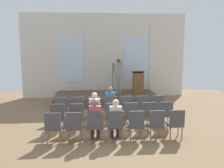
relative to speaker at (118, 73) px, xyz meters
The scene contains 31 objects.
ground_plane 4.64m from the speaker, 98.32° to the right, with size 14.63×14.63×0.00m, color #846647.
rear_partition 1.62m from the speaker, 115.72° to the left, with size 8.88×0.14×4.54m.
stage_platform 1.42m from the speaker, 165.05° to the right, with size 5.02×2.29×0.43m, color brown.
speaker is the anchor object (origin of this frame).
mic_stand 0.77m from the speaker, 144.49° to the left, with size 0.28×0.28×1.55m.
lectern 1.15m from the speaker, ahead, with size 0.60×0.48×1.16m.
chair_r0_c0 4.03m from the speaker, 129.48° to the right, with size 0.46×0.44×0.94m.
chair_r0_c1 3.68m from the speaker, 121.77° to the right, with size 0.46×0.44×0.94m.
chair_r0_c2 3.40m from the speaker, 112.54° to the right, with size 0.46×0.44×0.94m.
chair_r0_c3 3.23m from the speaker, 101.90° to the right, with size 0.46×0.44×0.94m.
audience_r0_c3 3.10m from the speaker, 102.23° to the right, with size 0.36×0.39×1.29m.
chair_r0_c4 3.16m from the speaker, 90.37° to the right, with size 0.46×0.44×0.94m.
chair_r0_c5 3.22m from the speaker, 78.81° to the right, with size 0.46×0.44×0.94m.
chair_r0_c6 3.39m from the speaker, 68.09° to the right, with size 0.46×0.44×0.94m.
chair_r1_c0 4.89m from the speaker, 121.27° to the right, with size 0.46×0.44×0.94m.
chair_r1_c1 4.60m from the speaker, 114.54° to the right, with size 0.46×0.44×0.94m.
chair_r1_c2 4.39m from the speaker, 107.01° to the right, with size 0.46×0.44×0.94m.
audience_r1_c2 4.28m from the speaker, 107.35° to the right, with size 0.36×0.39×1.28m.
chair_r1_c3 4.25m from the speaker, 98.83° to the right, with size 0.46×0.44×0.94m.
chair_r1_c4 4.21m from the speaker, 90.27° to the right, with size 0.46×0.44×0.94m.
chair_r1_c5 4.25m from the speaker, 81.70° to the right, with size 0.46×0.44×0.94m.
chair_r1_c6 4.38m from the speaker, 73.49° to the right, with size 0.46×0.44×0.94m.
chair_r2_c0 5.82m from the speaker, 115.68° to the right, with size 0.46×0.44×0.94m.
chair_r2_c1 5.59m from the speaker, 109.88° to the right, with size 0.46×0.44×0.94m.
chair_r2_c2 5.41m from the speaker, 103.62° to the right, with size 0.46×0.44×0.94m.
audience_r2_c2 5.30m from the speaker, 103.83° to the right, with size 0.36×0.39×1.30m.
chair_r2_c3 5.30m from the speaker, 97.02° to the right, with size 0.46×0.44×0.94m.
audience_r2_c3 5.19m from the speaker, 97.13° to the right, with size 0.36×0.39×1.27m.
chair_r2_c4 5.26m from the speaker, 90.22° to the right, with size 0.46×0.44×0.94m.
chair_r2_c5 5.30m from the speaker, 83.41° to the right, with size 0.46×0.44×0.94m.
chair_r2_c6 5.40m from the speaker, 76.79° to the right, with size 0.46×0.44×0.94m.
Camera 1 is at (-0.71, -7.96, 2.89)m, focal length 39.73 mm.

